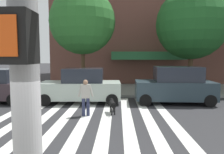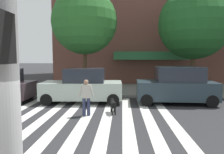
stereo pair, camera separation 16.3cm
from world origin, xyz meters
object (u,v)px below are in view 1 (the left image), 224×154
Objects in this scene: pedestrian_dog_walker at (86,96)px; dog_on_leash at (112,104)px; street_tree_middle at (192,24)px; parked_car_behind_first at (81,87)px; pedestrian_bystander at (194,79)px; street_tree_nearest at (83,22)px; parked_car_third_in_line at (175,86)px.

pedestrian_dog_walker is 1.36m from dog_on_leash.
parked_car_behind_first is at bearing -155.37° from street_tree_middle.
street_tree_middle is 4.48× the size of pedestrian_bystander.
street_tree_nearest reaches higher than pedestrian_bystander.
pedestrian_dog_walker is at bearing -138.59° from pedestrian_bystander.
street_tree_middle is at bearing 46.15° from dog_on_leash.
pedestrian_dog_walker is (1.00, -5.51, -4.13)m from street_tree_nearest.
street_tree_middle is 9.12m from dog_on_leash.
pedestrian_dog_walker is at bearing -137.19° from street_tree_middle.
street_tree_nearest is at bearing -175.31° from pedestrian_bystander.
street_tree_nearest reaches higher than pedestrian_dog_walker.
parked_car_behind_first is 1.05× the size of parked_car_third_in_line.
dog_on_leash is 0.64× the size of pedestrian_bystander.
pedestrian_dog_walker is at bearing -158.55° from dog_on_leash.
parked_car_behind_first is at bearing 128.36° from dog_on_leash.
parked_car_third_in_line is 0.62× the size of street_tree_nearest.
pedestrian_dog_walker reaches higher than dog_on_leash.
parked_car_third_in_line reaches higher than pedestrian_dog_walker.
pedestrian_bystander is (0.33, -0.01, -3.90)m from street_tree_middle.
street_tree_middle is 3.91m from pedestrian_bystander.
parked_car_behind_first is 0.63× the size of street_tree_middle.
street_tree_middle is 7.04× the size of dog_on_leash.
dog_on_leash is at bearing -146.34° from parked_car_third_in_line.
pedestrian_bystander is (2.30, 3.36, 0.07)m from parked_car_third_in_line.
street_tree_nearest is at bearing 154.59° from parked_car_third_in_line.
pedestrian_bystander reaches higher than pedestrian_dog_walker.
street_tree_nearest is at bearing 100.26° from pedestrian_dog_walker.
parked_car_third_in_line is 4.26m from dog_on_leash.
parked_car_third_in_line reaches higher than parked_car_behind_first.
street_tree_nearest is (-5.69, 2.70, 4.05)m from parked_car_third_in_line.
pedestrian_dog_walker is (-4.70, -2.81, -0.08)m from parked_car_third_in_line.
dog_on_leash is at bearing -66.65° from street_tree_nearest.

